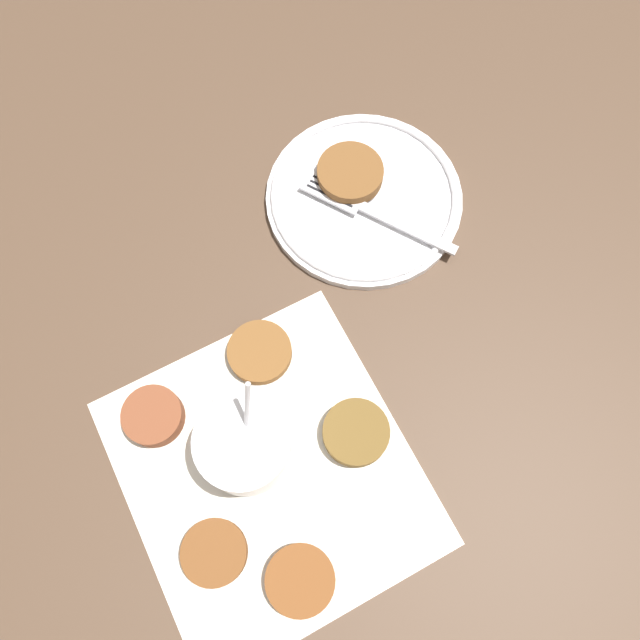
{
  "coord_description": "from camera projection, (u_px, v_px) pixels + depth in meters",
  "views": [
    {
      "loc": [
        -0.1,
        0.02,
        0.66
      ],
      "look_at": [
        0.08,
        -0.11,
        0.02
      ],
      "focal_mm": 35.0,
      "sensor_mm": 36.0,
      "label": 1
    }
  ],
  "objects": [
    {
      "name": "ground_plane",
      "position": [
        282.0,
        440.0,
        0.66
      ],
      "size": [
        4.0,
        4.0,
        0.0
      ],
      "primitive_type": "plane",
      "color": "#4C3828"
    },
    {
      "name": "fritter_2",
      "position": [
        300.0,
        580.0,
        0.6
      ],
      "size": [
        0.07,
        0.07,
        0.01
      ],
      "color": "brown",
      "rests_on": "napkin"
    },
    {
      "name": "fritter_4",
      "position": [
        214.0,
        553.0,
        0.61
      ],
      "size": [
        0.06,
        0.06,
        0.01
      ],
      "color": "brown",
      "rests_on": "napkin"
    },
    {
      "name": "fritter_3",
      "position": [
        153.0,
        416.0,
        0.65
      ],
      "size": [
        0.06,
        0.06,
        0.02
      ],
      "color": "brown",
      "rests_on": "napkin"
    },
    {
      "name": "serving_plate",
      "position": [
        364.0,
        197.0,
        0.74
      ],
      "size": [
        0.23,
        0.23,
        0.02
      ],
      "color": "silver",
      "rests_on": "ground_plane"
    },
    {
      "name": "fritter_1",
      "position": [
        356.0,
        433.0,
        0.65
      ],
      "size": [
        0.07,
        0.07,
        0.02
      ],
      "color": "brown",
      "rests_on": "napkin"
    },
    {
      "name": "fork",
      "position": [
        362.0,
        206.0,
        0.73
      ],
      "size": [
        0.19,
        0.11,
        0.0
      ],
      "color": "silver",
      "rests_on": "serving_plate"
    },
    {
      "name": "napkin",
      "position": [
        269.0,
        472.0,
        0.64
      ],
      "size": [
        0.34,
        0.32,
        0.0
      ],
      "color": "silver",
      "rests_on": "ground_plane"
    },
    {
      "name": "sauce_bowl",
      "position": [
        244.0,
        446.0,
        0.62
      ],
      "size": [
        0.1,
        0.09,
        0.13
      ],
      "color": "silver",
      "rests_on": "napkin"
    },
    {
      "name": "fritter_0",
      "position": [
        260.0,
        352.0,
        0.68
      ],
      "size": [
        0.07,
        0.07,
        0.01
      ],
      "color": "brown",
      "rests_on": "napkin"
    },
    {
      "name": "fritter_on_plate",
      "position": [
        350.0,
        173.0,
        0.74
      ],
      "size": [
        0.08,
        0.08,
        0.02
      ],
      "color": "brown",
      "rests_on": "serving_plate"
    }
  ]
}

